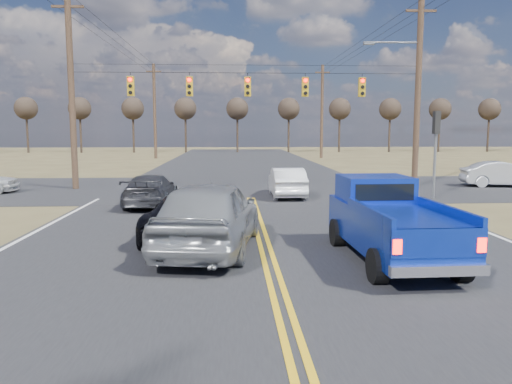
{
  "coord_description": "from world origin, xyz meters",
  "views": [
    {
      "loc": [
        -0.88,
        -8.3,
        3.09
      ],
      "look_at": [
        -0.25,
        4.39,
        1.5
      ],
      "focal_mm": 35.0,
      "sensor_mm": 36.0,
      "label": 1
    }
  ],
  "objects_px": {
    "pickup_truck": "(389,222)",
    "dgrey_car_queue": "(151,190)",
    "black_suv": "(185,216)",
    "cross_car_east_near": "(502,174)",
    "silver_suv": "(210,214)",
    "white_car_queue": "(287,182)"
  },
  "relations": [
    {
      "from": "pickup_truck",
      "to": "dgrey_car_queue",
      "type": "relative_size",
      "value": 1.16
    },
    {
      "from": "black_suv",
      "to": "dgrey_car_queue",
      "type": "xyz_separation_m",
      "value": [
        -1.94,
        6.1,
        0.02
      ]
    },
    {
      "from": "pickup_truck",
      "to": "cross_car_east_near",
      "type": "height_order",
      "value": "pickup_truck"
    },
    {
      "from": "silver_suv",
      "to": "cross_car_east_near",
      "type": "distance_m",
      "value": 20.41
    },
    {
      "from": "silver_suv",
      "to": "cross_car_east_near",
      "type": "height_order",
      "value": "silver_suv"
    },
    {
      "from": "pickup_truck",
      "to": "cross_car_east_near",
      "type": "bearing_deg",
      "value": 51.47
    },
    {
      "from": "silver_suv",
      "to": "white_car_queue",
      "type": "height_order",
      "value": "silver_suv"
    },
    {
      "from": "dgrey_car_queue",
      "to": "cross_car_east_near",
      "type": "relative_size",
      "value": 1.06
    },
    {
      "from": "black_suv",
      "to": "white_car_queue",
      "type": "distance_m",
      "value": 9.45
    },
    {
      "from": "pickup_truck",
      "to": "white_car_queue",
      "type": "distance_m",
      "value": 11.41
    },
    {
      "from": "pickup_truck",
      "to": "white_car_queue",
      "type": "height_order",
      "value": "pickup_truck"
    },
    {
      "from": "cross_car_east_near",
      "to": "dgrey_car_queue",
      "type": "bearing_deg",
      "value": 116.59
    },
    {
      "from": "black_suv",
      "to": "cross_car_east_near",
      "type": "xyz_separation_m",
      "value": [
        16.01,
        12.0,
        0.06
      ]
    },
    {
      "from": "silver_suv",
      "to": "black_suv",
      "type": "distance_m",
      "value": 1.78
    },
    {
      "from": "black_suv",
      "to": "cross_car_east_near",
      "type": "height_order",
      "value": "cross_car_east_near"
    },
    {
      "from": "black_suv",
      "to": "white_car_queue",
      "type": "bearing_deg",
      "value": -113.7
    },
    {
      "from": "pickup_truck",
      "to": "dgrey_car_queue",
      "type": "xyz_separation_m",
      "value": [
        -7.02,
        8.85,
        -0.28
      ]
    },
    {
      "from": "pickup_truck",
      "to": "silver_suv",
      "type": "distance_m",
      "value": 4.46
    },
    {
      "from": "pickup_truck",
      "to": "black_suv",
      "type": "relative_size",
      "value": 1.14
    },
    {
      "from": "silver_suv",
      "to": "dgrey_car_queue",
      "type": "xyz_separation_m",
      "value": [
        -2.72,
        7.67,
        -0.29
      ]
    },
    {
      "from": "pickup_truck",
      "to": "dgrey_car_queue",
      "type": "height_order",
      "value": "pickup_truck"
    },
    {
      "from": "black_suv",
      "to": "dgrey_car_queue",
      "type": "relative_size",
      "value": 1.02
    }
  ]
}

